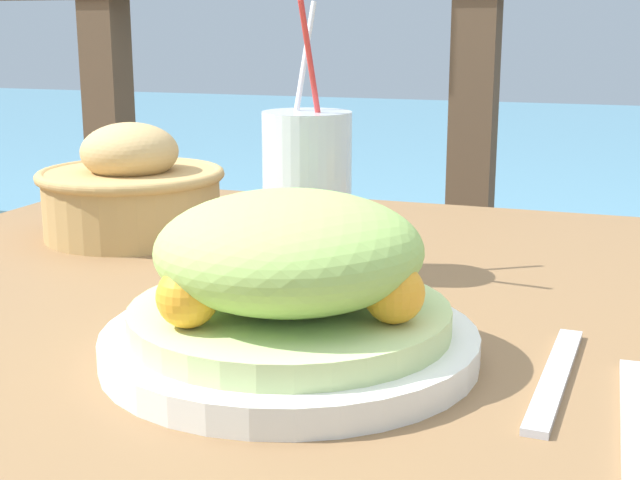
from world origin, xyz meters
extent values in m
cube|color=olive|center=(0.00, 0.00, 0.70)|extent=(0.96, 0.88, 0.04)
cube|color=olive|center=(-0.42, 0.38, 0.34)|extent=(0.06, 0.06, 0.68)
cube|color=brown|center=(-0.68, 0.77, 0.49)|extent=(0.07, 0.07, 0.99)
cube|color=brown|center=(0.00, 0.77, 0.49)|extent=(0.07, 0.07, 0.99)
cube|color=#568EA8|center=(0.00, 3.27, 0.23)|extent=(12.00, 4.00, 0.45)
cylinder|color=white|center=(0.03, -0.13, 0.73)|extent=(0.26, 0.26, 0.02)
cylinder|color=#C6DB8E|center=(0.03, -0.13, 0.75)|extent=(0.22, 0.22, 0.02)
ellipsoid|color=#9EC660|center=(0.03, -0.13, 0.80)|extent=(0.18, 0.18, 0.08)
sphere|color=#F9A328|center=(0.11, -0.14, 0.78)|extent=(0.04, 0.04, 0.04)
sphere|color=#F9A328|center=(-0.01, -0.07, 0.78)|extent=(0.04, 0.04, 0.04)
sphere|color=#F9A328|center=(-0.01, -0.20, 0.78)|extent=(0.04, 0.04, 0.04)
cylinder|color=silver|center=(-0.03, 0.07, 0.79)|extent=(0.08, 0.08, 0.15)
cylinder|color=red|center=(-0.02, 0.07, 0.86)|extent=(0.01, 0.08, 0.21)
cylinder|color=white|center=(-0.04, 0.08, 0.86)|extent=(0.02, 0.08, 0.21)
cylinder|color=tan|center=(-0.26, 0.15, 0.75)|extent=(0.19, 0.19, 0.07)
torus|color=tan|center=(-0.26, 0.15, 0.79)|extent=(0.20, 0.20, 0.01)
ellipsoid|color=tan|center=(-0.26, 0.15, 0.81)|extent=(0.10, 0.10, 0.06)
cube|color=silver|center=(0.21, -0.11, 0.72)|extent=(0.02, 0.18, 0.00)
cube|color=silver|center=(0.26, -0.16, 0.72)|extent=(0.02, 0.18, 0.00)
camera|label=1|loc=(0.25, -0.67, 0.94)|focal=50.00mm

